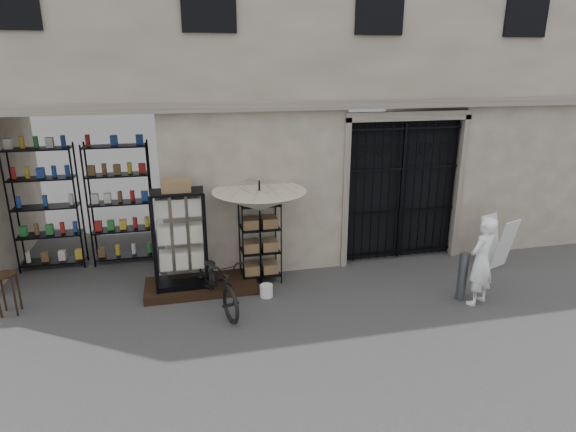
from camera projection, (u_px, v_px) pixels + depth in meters
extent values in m
plane|color=black|center=(355.00, 316.00, 7.91)|extent=(80.00, 80.00, 0.00)
cube|color=#B2A38F|center=(297.00, 37.00, 10.27)|extent=(14.00, 4.00, 9.00)
cube|color=black|center=(81.00, 200.00, 9.09)|extent=(3.00, 1.70, 3.00)
cube|color=black|center=(84.00, 206.00, 9.62)|extent=(2.70, 0.50, 2.50)
cube|color=black|center=(398.00, 188.00, 9.96)|extent=(2.50, 0.06, 3.00)
cube|color=black|center=(401.00, 192.00, 9.82)|extent=(0.05, 0.05, 2.80)
cube|color=black|center=(201.00, 286.00, 8.81)|extent=(2.00, 0.90, 0.15)
cube|color=black|center=(183.00, 282.00, 8.67)|extent=(0.99, 0.77, 0.10)
cube|color=silver|center=(185.00, 244.00, 8.19)|extent=(0.78, 0.25, 1.63)
cube|color=silver|center=(180.00, 245.00, 8.45)|extent=(0.82, 0.59, 1.36)
cube|color=olive|center=(176.00, 188.00, 8.14)|extent=(0.57, 0.50, 0.19)
cube|color=black|center=(260.00, 240.00, 8.99)|extent=(0.84, 0.72, 1.62)
cube|color=olive|center=(260.00, 243.00, 9.01)|extent=(0.71, 0.59, 1.21)
cylinder|color=black|center=(260.00, 234.00, 8.77)|extent=(0.04, 0.04, 2.00)
imported|color=beige|center=(259.00, 195.00, 8.55)|extent=(1.72, 1.75, 1.35)
cylinder|color=silver|center=(266.00, 291.00, 8.54)|extent=(0.23, 0.23, 0.22)
imported|color=black|center=(219.00, 306.00, 8.24)|extent=(0.87, 1.10, 1.84)
cylinder|color=black|center=(5.00, 275.00, 7.78)|extent=(0.43, 0.43, 0.04)
cube|color=black|center=(9.00, 294.00, 7.89)|extent=(0.33, 0.33, 0.70)
cylinder|color=#575C62|center=(462.00, 276.00, 8.35)|extent=(0.17, 0.17, 0.87)
imported|color=white|center=(476.00, 303.00, 8.34)|extent=(1.21, 1.65, 0.37)
cube|color=silver|center=(505.00, 244.00, 9.55)|extent=(0.54, 0.40, 1.03)
cube|color=silver|center=(491.00, 240.00, 9.80)|extent=(0.54, 0.40, 1.03)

